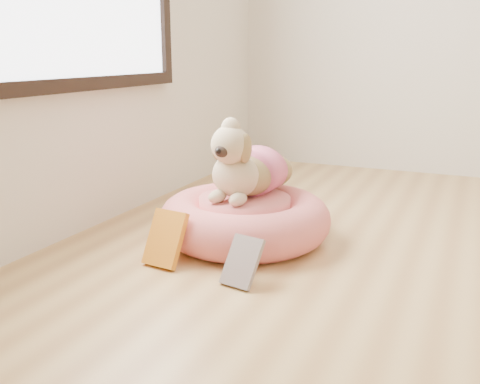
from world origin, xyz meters
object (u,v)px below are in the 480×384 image
at_px(pet_bed, 245,219).
at_px(dog, 247,155).
at_px(book_white, 242,262).
at_px(book_yellow, 165,239).

distance_m(pet_bed, dog, 0.28).
distance_m(dog, book_white, 0.58).
distance_m(pet_bed, book_white, 0.47).
bearing_deg(book_yellow, book_white, -1.11).
bearing_deg(pet_bed, book_white, -67.46).
bearing_deg(book_white, pet_bed, 123.06).
bearing_deg(book_white, dog, 122.12).
relative_size(dog, book_yellow, 2.22).
height_order(pet_bed, dog, dog).
xyz_separation_m(pet_bed, dog, (-0.00, 0.03, 0.28)).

